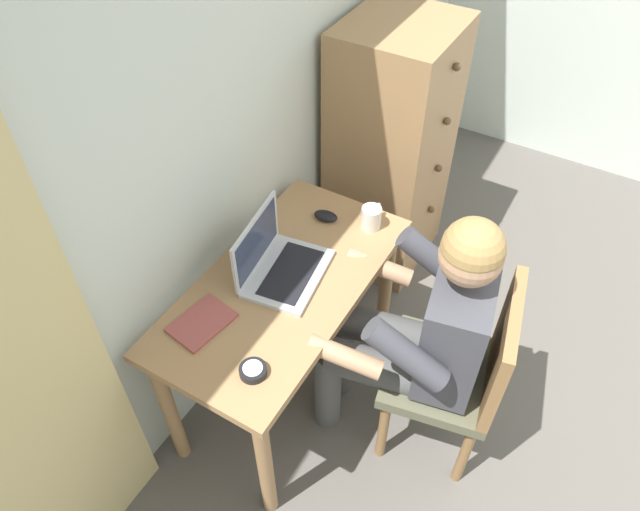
{
  "coord_description": "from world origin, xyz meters",
  "views": [
    {
      "loc": [
        -1.39,
        1.01,
        2.34
      ],
      "look_at": [
        -0.11,
        1.75,
        0.82
      ],
      "focal_mm": 33.09,
      "sensor_mm": 36.0,
      "label": 1
    }
  ],
  "objects_px": {
    "coffee_mug": "(372,217)",
    "chair": "(461,370)",
    "computer_mouse": "(326,216)",
    "desk_clock": "(253,371)",
    "person_seated": "(419,326)",
    "notebook_pad": "(202,322)",
    "desk": "(284,303)",
    "laptop": "(278,263)",
    "dresser": "(390,152)"
  },
  "relations": [
    {
      "from": "person_seated",
      "to": "notebook_pad",
      "type": "xyz_separation_m",
      "value": [
        -0.41,
        0.64,
        0.06
      ]
    },
    {
      "from": "computer_mouse",
      "to": "notebook_pad",
      "type": "distance_m",
      "value": 0.69
    },
    {
      "from": "person_seated",
      "to": "notebook_pad",
      "type": "height_order",
      "value": "person_seated"
    },
    {
      "from": "desk_clock",
      "to": "chair",
      "type": "bearing_deg",
      "value": -46.67
    },
    {
      "from": "laptop",
      "to": "desk_clock",
      "type": "distance_m",
      "value": 0.45
    },
    {
      "from": "chair",
      "to": "desk_clock",
      "type": "relative_size",
      "value": 9.71
    },
    {
      "from": "coffee_mug",
      "to": "notebook_pad",
      "type": "bearing_deg",
      "value": 159.32
    },
    {
      "from": "computer_mouse",
      "to": "notebook_pad",
      "type": "xyz_separation_m",
      "value": [
        -0.68,
        0.1,
        -0.01
      ]
    },
    {
      "from": "person_seated",
      "to": "laptop",
      "type": "bearing_deg",
      "value": 98.04
    },
    {
      "from": "person_seated",
      "to": "notebook_pad",
      "type": "distance_m",
      "value": 0.76
    },
    {
      "from": "dresser",
      "to": "computer_mouse",
      "type": "distance_m",
      "value": 0.66
    },
    {
      "from": "chair",
      "to": "person_seated",
      "type": "distance_m",
      "value": 0.26
    },
    {
      "from": "person_seated",
      "to": "desk_clock",
      "type": "height_order",
      "value": "person_seated"
    },
    {
      "from": "dresser",
      "to": "computer_mouse",
      "type": "height_order",
      "value": "dresser"
    },
    {
      "from": "dresser",
      "to": "chair",
      "type": "height_order",
      "value": "dresser"
    },
    {
      "from": "person_seated",
      "to": "notebook_pad",
      "type": "bearing_deg",
      "value": 122.88
    },
    {
      "from": "desk",
      "to": "chair",
      "type": "xyz_separation_m",
      "value": [
        0.14,
        -0.68,
        -0.11
      ]
    },
    {
      "from": "dresser",
      "to": "person_seated",
      "type": "distance_m",
      "value": 1.08
    },
    {
      "from": "coffee_mug",
      "to": "desk_clock",
      "type": "bearing_deg",
      "value": 179.28
    },
    {
      "from": "laptop",
      "to": "desk_clock",
      "type": "bearing_deg",
      "value": -157.11
    },
    {
      "from": "chair",
      "to": "laptop",
      "type": "relative_size",
      "value": 2.34
    },
    {
      "from": "coffee_mug",
      "to": "person_seated",
      "type": "bearing_deg",
      "value": -131.92
    },
    {
      "from": "coffee_mug",
      "to": "laptop",
      "type": "bearing_deg",
      "value": 155.36
    },
    {
      "from": "laptop",
      "to": "notebook_pad",
      "type": "bearing_deg",
      "value": 164.33
    },
    {
      "from": "laptop",
      "to": "coffee_mug",
      "type": "distance_m",
      "value": 0.44
    },
    {
      "from": "coffee_mug",
      "to": "chair",
      "type": "bearing_deg",
      "value": -118.41
    },
    {
      "from": "desk",
      "to": "person_seated",
      "type": "relative_size",
      "value": 0.91
    },
    {
      "from": "laptop",
      "to": "computer_mouse",
      "type": "height_order",
      "value": "laptop"
    },
    {
      "from": "chair",
      "to": "computer_mouse",
      "type": "distance_m",
      "value": 0.8
    },
    {
      "from": "laptop",
      "to": "coffee_mug",
      "type": "xyz_separation_m",
      "value": [
        0.4,
        -0.18,
        -0.0
      ]
    },
    {
      "from": "desk",
      "to": "chair",
      "type": "distance_m",
      "value": 0.71
    },
    {
      "from": "dresser",
      "to": "chair",
      "type": "bearing_deg",
      "value": -140.64
    },
    {
      "from": "desk",
      "to": "desk_clock",
      "type": "height_order",
      "value": "desk_clock"
    },
    {
      "from": "desk_clock",
      "to": "person_seated",
      "type": "bearing_deg",
      "value": -37.22
    },
    {
      "from": "chair",
      "to": "coffee_mug",
      "type": "xyz_separation_m",
      "value": [
        0.29,
        0.54,
        0.28
      ]
    },
    {
      "from": "desk",
      "to": "person_seated",
      "type": "xyz_separation_m",
      "value": [
        0.11,
        -0.5,
        0.07
      ]
    },
    {
      "from": "computer_mouse",
      "to": "desk_clock",
      "type": "height_order",
      "value": "computer_mouse"
    },
    {
      "from": "notebook_pad",
      "to": "computer_mouse",
      "type": "bearing_deg",
      "value": 0.69
    },
    {
      "from": "laptop",
      "to": "coffee_mug",
      "type": "height_order",
      "value": "laptop"
    },
    {
      "from": "notebook_pad",
      "to": "coffee_mug",
      "type": "relative_size",
      "value": 1.75
    },
    {
      "from": "person_seated",
      "to": "coffee_mug",
      "type": "xyz_separation_m",
      "value": [
        0.32,
        0.36,
        0.1
      ]
    },
    {
      "from": "computer_mouse",
      "to": "desk",
      "type": "bearing_deg",
      "value": 179.01
    },
    {
      "from": "person_seated",
      "to": "desk_clock",
      "type": "bearing_deg",
      "value": 142.78
    },
    {
      "from": "dresser",
      "to": "laptop",
      "type": "bearing_deg",
      "value": -179.47
    },
    {
      "from": "desk",
      "to": "person_seated",
      "type": "distance_m",
      "value": 0.52
    },
    {
      "from": "chair",
      "to": "laptop",
      "type": "bearing_deg",
      "value": 98.5
    },
    {
      "from": "dresser",
      "to": "desk_clock",
      "type": "relative_size",
      "value": 14.29
    },
    {
      "from": "coffee_mug",
      "to": "desk",
      "type": "bearing_deg",
      "value": 161.62
    },
    {
      "from": "laptop",
      "to": "desk_clock",
      "type": "xyz_separation_m",
      "value": [
        -0.41,
        -0.17,
        -0.04
      ]
    },
    {
      "from": "desk",
      "to": "chair",
      "type": "relative_size",
      "value": 1.24
    }
  ]
}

